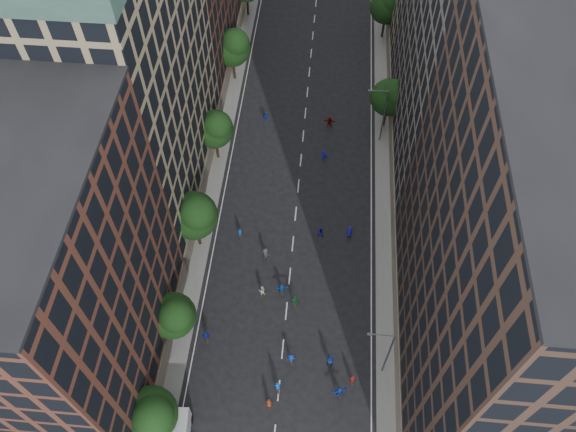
% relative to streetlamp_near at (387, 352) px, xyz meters
% --- Properties ---
extents(ground, '(240.00, 240.00, 0.00)m').
position_rel_streetlamp_near_xyz_m(ground, '(-10.37, 28.00, -5.17)').
color(ground, black).
rests_on(ground, ground).
extents(sidewalk_left, '(4.00, 105.00, 0.15)m').
position_rel_streetlamp_near_xyz_m(sidewalk_left, '(-22.37, 35.50, -5.09)').
color(sidewalk_left, slate).
rests_on(sidewalk_left, ground).
extents(sidewalk_right, '(4.00, 105.00, 0.15)m').
position_rel_streetlamp_near_xyz_m(sidewalk_right, '(1.63, 35.50, -5.09)').
color(sidewalk_right, slate).
rests_on(sidewalk_right, ground).
extents(bldg_left_a, '(14.00, 22.00, 30.00)m').
position_rel_streetlamp_near_xyz_m(bldg_left_a, '(-29.37, -1.00, 9.83)').
color(bldg_left_a, brown).
rests_on(bldg_left_a, ground).
extents(bldg_left_b, '(14.00, 26.00, 34.00)m').
position_rel_streetlamp_near_xyz_m(bldg_left_b, '(-29.37, 23.00, 11.83)').
color(bldg_left_b, '#988764').
rests_on(bldg_left_b, ground).
extents(bldg_right_a, '(14.00, 30.00, 36.00)m').
position_rel_streetlamp_near_xyz_m(bldg_right_a, '(8.63, 3.00, 12.83)').
color(bldg_right_a, '#432E23').
rests_on(bldg_right_a, ground).
extents(bldg_right_b, '(14.00, 28.00, 33.00)m').
position_rel_streetlamp_near_xyz_m(bldg_right_b, '(8.63, 32.00, 11.33)').
color(bldg_right_b, '#625A51').
rests_on(bldg_right_b, ground).
extents(tree_left_0, '(5.20, 5.20, 8.83)m').
position_rel_streetlamp_near_xyz_m(tree_left_0, '(-21.38, -8.15, 0.79)').
color(tree_left_0, black).
rests_on(tree_left_0, ground).
extents(tree_left_1, '(4.80, 4.80, 8.21)m').
position_rel_streetlamp_near_xyz_m(tree_left_1, '(-21.39, 1.86, 0.38)').
color(tree_left_1, black).
rests_on(tree_left_1, ground).
extents(tree_left_2, '(5.60, 5.60, 9.45)m').
position_rel_streetlamp_near_xyz_m(tree_left_2, '(-21.36, 13.83, 1.19)').
color(tree_left_2, black).
rests_on(tree_left_2, ground).
extents(tree_left_3, '(5.00, 5.00, 8.58)m').
position_rel_streetlamp_near_xyz_m(tree_left_3, '(-21.38, 27.85, 0.65)').
color(tree_left_3, black).
rests_on(tree_left_3, ground).
extents(tree_left_4, '(5.40, 5.40, 9.08)m').
position_rel_streetlamp_near_xyz_m(tree_left_4, '(-21.37, 43.84, 0.93)').
color(tree_left_4, black).
rests_on(tree_left_4, ground).
extents(tree_right_a, '(5.00, 5.00, 8.39)m').
position_rel_streetlamp_near_xyz_m(tree_right_a, '(1.02, 35.85, 0.46)').
color(tree_right_a, black).
rests_on(tree_right_a, ground).
extents(tree_right_b, '(5.20, 5.20, 8.83)m').
position_rel_streetlamp_near_xyz_m(tree_right_b, '(1.02, 55.85, 0.79)').
color(tree_right_b, black).
rests_on(tree_right_b, ground).
extents(streetlamp_near, '(2.64, 0.22, 9.06)m').
position_rel_streetlamp_near_xyz_m(streetlamp_near, '(0.00, 0.00, 0.00)').
color(streetlamp_near, '#595B60').
rests_on(streetlamp_near, ground).
extents(streetlamp_far, '(2.64, 0.22, 9.06)m').
position_rel_streetlamp_near_xyz_m(streetlamp_far, '(0.00, 33.00, 0.00)').
color(streetlamp_far, '#595B60').
rests_on(streetlamp_far, ground).
extents(skater_1, '(0.77, 0.56, 1.95)m').
position_rel_streetlamp_near_xyz_m(skater_1, '(-10.47, -2.92, -4.19)').
color(skater_1, blue).
rests_on(skater_1, ground).
extents(skater_2, '(0.93, 0.75, 1.85)m').
position_rel_streetlamp_near_xyz_m(skater_2, '(-5.33, 0.36, -4.24)').
color(skater_2, '#143AA3').
rests_on(skater_2, ground).
extents(skater_3, '(1.17, 0.86, 1.61)m').
position_rel_streetlamp_near_xyz_m(skater_3, '(-9.36, 0.17, -4.36)').
color(skater_3, '#1431A6').
rests_on(skater_3, ground).
extents(skater_4, '(1.10, 0.63, 1.77)m').
position_rel_streetlamp_near_xyz_m(skater_4, '(-18.65, 1.91, -4.29)').
color(skater_4, '#1428A4').
rests_on(skater_4, ground).
extents(skater_5, '(1.81, 1.08, 1.86)m').
position_rel_streetlamp_near_xyz_m(skater_5, '(-4.20, -2.92, -4.24)').
color(skater_5, '#173FBB').
rests_on(skater_5, ground).
extents(skater_6, '(0.76, 0.52, 1.51)m').
position_rel_streetlamp_near_xyz_m(skater_6, '(-11.20, -4.58, -4.41)').
color(skater_6, maroon).
rests_on(skater_6, ground).
extents(skater_7, '(0.62, 0.46, 1.57)m').
position_rel_streetlamp_near_xyz_m(skater_7, '(-2.90, -1.44, -4.38)').
color(skater_7, maroon).
rests_on(skater_7, ground).
extents(skater_8, '(0.81, 0.65, 1.59)m').
position_rel_streetlamp_near_xyz_m(skater_8, '(-13.31, 7.89, -4.37)').
color(skater_8, white).
rests_on(skater_8, ground).
extents(skater_9, '(1.24, 0.97, 1.68)m').
position_rel_streetlamp_near_xyz_m(skater_9, '(-13.44, 12.83, -4.33)').
color(skater_9, '#3C3D41').
rests_on(skater_9, ground).
extents(skater_10, '(1.18, 0.59, 1.93)m').
position_rel_streetlamp_near_xyz_m(skater_10, '(-9.49, 6.78, -4.20)').
color(skater_10, '#1C5D32').
rests_on(skater_10, ground).
extents(skater_11, '(1.62, 0.80, 1.67)m').
position_rel_streetlamp_near_xyz_m(skater_11, '(-11.08, 8.28, -4.33)').
color(skater_11, '#144DAA').
rests_on(skater_11, ground).
extents(skater_12, '(0.86, 0.58, 1.70)m').
position_rel_streetlamp_near_xyz_m(skater_12, '(-3.62, 16.74, -4.32)').
color(skater_12, '#161AB8').
rests_on(skater_12, ground).
extents(skater_13, '(0.69, 0.57, 1.63)m').
position_rel_streetlamp_near_xyz_m(skater_13, '(-16.85, 15.43, -4.35)').
color(skater_13, '#144CA3').
rests_on(skater_13, ground).
extents(skater_14, '(0.83, 0.65, 1.69)m').
position_rel_streetlamp_near_xyz_m(skater_14, '(-7.16, 16.36, -4.32)').
color(skater_14, '#161AB6').
rests_on(skater_14, ground).
extents(skater_15, '(1.29, 1.03, 1.75)m').
position_rel_streetlamp_near_xyz_m(skater_15, '(-7.28, 28.67, -4.30)').
color(skater_15, '#13149C').
rests_on(skater_15, ground).
extents(skater_16, '(1.00, 0.43, 1.70)m').
position_rel_streetlamp_near_xyz_m(skater_16, '(-15.86, 35.24, -4.32)').
color(skater_16, '#162EB4').
rests_on(skater_16, ground).
extents(skater_17, '(1.67, 0.55, 1.80)m').
position_rel_streetlamp_near_xyz_m(skater_17, '(-6.81, 35.14, -4.27)').
color(skater_17, maroon).
rests_on(skater_17, ground).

